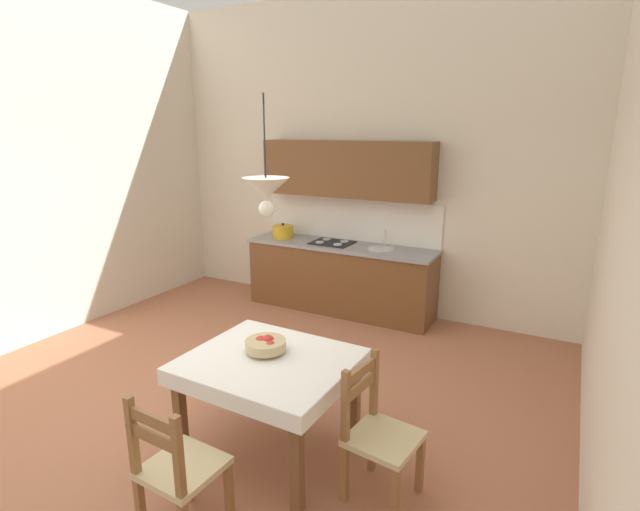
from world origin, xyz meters
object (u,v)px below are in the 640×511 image
object	(u,v)px
dining_chair_camera_side	(177,470)
dining_chair_window_side	(378,435)
kitchen_cabinetry	(341,247)
dining_table	(270,375)
fruit_bowl	(266,345)
pendant_lamp	(266,190)

from	to	relation	value
dining_chair_camera_side	dining_chair_window_side	bearing A→B (deg)	43.56
kitchen_cabinetry	dining_table	world-z (taller)	kitchen_cabinetry
kitchen_cabinetry	dining_chair_window_side	size ratio (longest dim) A/B	2.68
dining_chair_window_side	dining_table	bearing A→B (deg)	176.93
dining_table	dining_chair_window_side	xyz separation A→B (m)	(0.86, -0.05, -0.18)
kitchen_cabinetry	fruit_bowl	size ratio (longest dim) A/B	8.32
fruit_bowl	pendant_lamp	bearing A→B (deg)	30.13
kitchen_cabinetry	pendant_lamp	distance (m)	3.11
fruit_bowl	pendant_lamp	distance (m)	1.14
dining_table	dining_chair_window_side	distance (m)	0.88
dining_chair_camera_side	fruit_bowl	bearing A→B (deg)	92.28
fruit_bowl	pendant_lamp	size ratio (longest dim) A/B	0.37
kitchen_cabinetry	dining_chair_camera_side	size ratio (longest dim) A/B	2.68
dining_chair_window_side	fruit_bowl	bearing A→B (deg)	172.80
dining_chair_camera_side	pendant_lamp	size ratio (longest dim) A/B	1.16
kitchen_cabinetry	dining_chair_camera_side	bearing A→B (deg)	-78.38
dining_chair_camera_side	pendant_lamp	bearing A→B (deg)	90.52
dining_table	pendant_lamp	bearing A→B (deg)	116.87
kitchen_cabinetry	dining_table	distance (m)	3.02
dining_table	fruit_bowl	world-z (taller)	fruit_bowl
kitchen_cabinetry	dining_chair_camera_side	xyz separation A→B (m)	(0.78, -3.80, -0.41)
kitchen_cabinetry	pendant_lamp	world-z (taller)	pendant_lamp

